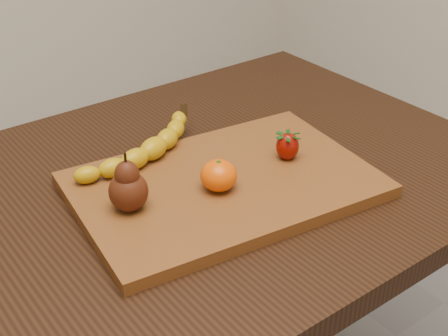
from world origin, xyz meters
TOP-DOWN VIEW (x-y plane):
  - table at (0.00, 0.00)m, footprint 1.00×0.70m
  - cutting_board at (0.01, -0.06)m, footprint 0.49×0.36m
  - banana at (-0.04, 0.06)m, footprint 0.23×0.13m
  - pear at (-0.14, -0.04)m, footprint 0.07×0.07m
  - mandarin at (-0.01, -0.07)m, footprint 0.07×0.07m
  - strawberry at (0.13, -0.07)m, footprint 0.04×0.04m

SIDE VIEW (x-z plane):
  - table at x=0.00m, z-range 0.28..1.04m
  - cutting_board at x=0.01m, z-range 0.76..0.78m
  - banana at x=-0.04m, z-range 0.78..0.82m
  - strawberry at x=0.13m, z-range 0.78..0.83m
  - mandarin at x=-0.01m, z-range 0.78..0.83m
  - pear at x=-0.14m, z-range 0.78..0.87m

